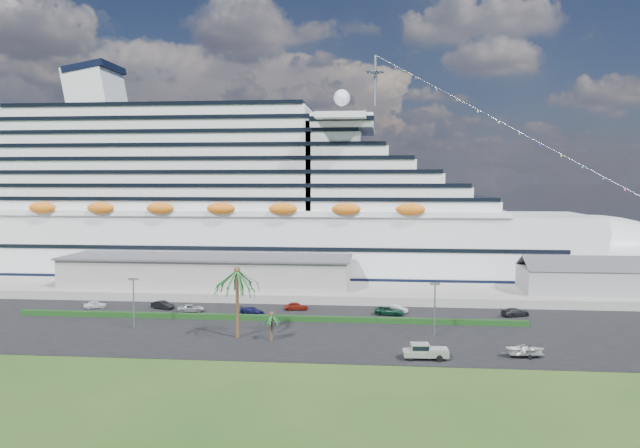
# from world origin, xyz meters

# --- Properties ---
(ground) EXTENTS (420.00, 420.00, 0.00)m
(ground) POSITION_xyz_m (0.00, 0.00, 0.00)
(ground) COLOR #244818
(ground) RESTS_ON ground
(asphalt_lot) EXTENTS (140.00, 38.00, 0.12)m
(asphalt_lot) POSITION_xyz_m (0.00, 11.00, 0.06)
(asphalt_lot) COLOR black
(asphalt_lot) RESTS_ON ground
(wharf) EXTENTS (240.00, 20.00, 1.80)m
(wharf) POSITION_xyz_m (0.00, 40.00, 0.90)
(wharf) COLOR gray
(wharf) RESTS_ON ground
(water) EXTENTS (420.00, 160.00, 0.02)m
(water) POSITION_xyz_m (0.00, 130.00, 0.01)
(water) COLOR black
(water) RESTS_ON ground
(cruise_ship) EXTENTS (191.00, 38.00, 54.00)m
(cruise_ship) POSITION_xyz_m (-21.53, 64.00, 16.69)
(cruise_ship) COLOR silver
(cruise_ship) RESTS_ON ground
(terminal_building) EXTENTS (61.00, 15.00, 6.30)m
(terminal_building) POSITION_xyz_m (-25.00, 40.00, 5.01)
(terminal_building) COLOR gray
(terminal_building) RESTS_ON wharf
(port_shed) EXTENTS (24.00, 12.31, 7.37)m
(port_shed) POSITION_xyz_m (52.00, 40.00, 4.40)
(port_shed) COLOR gray
(port_shed) RESTS_ON wharf
(hedge) EXTENTS (88.00, 1.10, 0.90)m
(hedge) POSITION_xyz_m (-8.00, 16.00, 0.57)
(hedge) COLOR black
(hedge) RESTS_ON asphalt_lot
(lamp_post_left) EXTENTS (1.60, 0.35, 8.27)m
(lamp_post_left) POSITION_xyz_m (-28.00, 8.00, 5.34)
(lamp_post_left) COLOR gray
(lamp_post_left) RESTS_ON asphalt_lot
(lamp_post_right) EXTENTS (1.60, 0.35, 8.27)m
(lamp_post_right) POSITION_xyz_m (20.00, 8.00, 5.34)
(lamp_post_right) COLOR gray
(lamp_post_right) RESTS_ON asphalt_lot
(palm_tall) EXTENTS (8.82, 8.82, 11.13)m
(palm_tall) POSITION_xyz_m (-10.00, 4.00, 9.20)
(palm_tall) COLOR #47301E
(palm_tall) RESTS_ON ground
(palm_short) EXTENTS (3.53, 3.53, 4.56)m
(palm_short) POSITION_xyz_m (-4.50, 2.50, 3.67)
(palm_short) COLOR #47301E
(palm_short) RESTS_ON ground
(parked_car_0) EXTENTS (4.37, 2.95, 1.38)m
(parked_car_0) POSITION_xyz_m (-41.63, 22.78, 0.81)
(parked_car_0) COLOR white
(parked_car_0) RESTS_ON asphalt_lot
(parked_car_1) EXTENTS (4.86, 3.27, 1.52)m
(parked_car_1) POSITION_xyz_m (-28.77, 23.40, 0.88)
(parked_car_1) COLOR black
(parked_car_1) RESTS_ON asphalt_lot
(parked_car_2) EXTENTS (5.23, 3.41, 1.34)m
(parked_car_2) POSITION_xyz_m (-22.74, 21.43, 0.79)
(parked_car_2) COLOR #A5A8AE
(parked_car_2) RESTS_ON asphalt_lot
(parked_car_3) EXTENTS (4.73, 2.94, 1.28)m
(parked_car_3) POSITION_xyz_m (-11.28, 20.68, 0.76)
(parked_car_3) COLOR #131645
(parked_car_3) RESTS_ON asphalt_lot
(parked_car_4) EXTENTS (4.57, 2.37, 1.49)m
(parked_car_4) POSITION_xyz_m (-3.87, 24.96, 0.86)
(parked_car_4) COLOR maroon
(parked_car_4) RESTS_ON asphalt_lot
(parked_car_5) EXTENTS (4.34, 2.50, 1.35)m
(parked_car_5) POSITION_xyz_m (14.54, 24.37, 0.80)
(parked_car_5) COLOR silver
(parked_car_5) RESTS_ON asphalt_lot
(parked_car_6) EXTENTS (5.60, 3.34, 1.46)m
(parked_car_6) POSITION_xyz_m (13.30, 22.43, 0.85)
(parked_car_6) COLOR #0D3422
(parked_car_6) RESTS_ON asphalt_lot
(parked_car_7) EXTENTS (5.56, 3.96, 1.50)m
(parked_car_7) POSITION_xyz_m (35.35, 23.44, 0.87)
(parked_car_7) COLOR black
(parked_car_7) RESTS_ON asphalt_lot
(pickup_truck) EXTENTS (6.13, 2.59, 2.12)m
(pickup_truck) POSITION_xyz_m (17.64, -4.96, 1.28)
(pickup_truck) COLOR black
(pickup_truck) RESTS_ON asphalt_lot
(boat_trailer) EXTENTS (5.89, 4.04, 1.67)m
(boat_trailer) POSITION_xyz_m (31.29, -2.74, 1.22)
(boat_trailer) COLOR gray
(boat_trailer) RESTS_ON asphalt_lot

